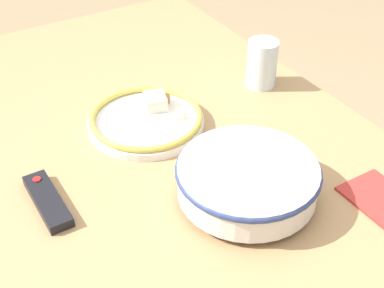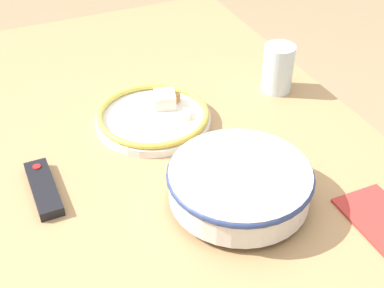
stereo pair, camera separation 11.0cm
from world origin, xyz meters
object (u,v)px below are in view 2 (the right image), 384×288
Objects in this scene: food_plate at (154,116)px; tv_remote at (44,188)px; drinking_glass at (278,68)px; noodle_bowl at (239,183)px.

tv_remote is at bearing 115.76° from food_plate.
drinking_glass is (0.01, -0.33, 0.04)m from food_plate.
drinking_glass reaches higher than food_plate.
drinking_glass reaches higher than tv_remote.
tv_remote is 1.36× the size of drinking_glass.
noodle_bowl is 0.43m from drinking_glass.
drinking_glass is (0.15, -0.61, 0.05)m from tv_remote.
noodle_bowl reaches higher than food_plate.
food_plate is at bearing 9.58° from noodle_bowl.
food_plate is 1.62× the size of tv_remote.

